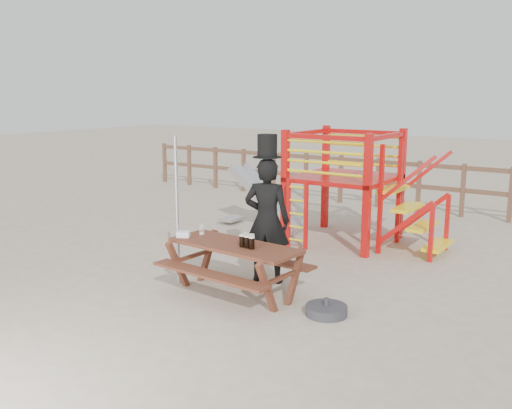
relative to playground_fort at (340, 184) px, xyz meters
name	(u,v)px	position (x,y,z in m)	size (l,w,h in m)	color
ground	(217,293)	(-0.12, -3.58, -1.07)	(60.00, 60.00, 0.00)	#BDAE93
back_fence	(398,179)	(-0.12, 3.42, -0.34)	(15.09, 0.09, 1.20)	brown
playground_fort	(340,184)	(0.00, 0.00, 0.00)	(4.71, 1.84, 2.10)	red
picnic_table	(235,263)	(0.12, -3.49, -0.61)	(1.97, 1.43, 0.73)	brown
man_with_hat	(267,217)	(0.17, -2.76, -0.10)	(0.78, 0.64, 2.18)	black
metal_pole	(177,211)	(-0.85, -3.56, 0.01)	(0.05, 0.05, 2.16)	#B2B2B7
parasol_base	(326,310)	(1.51, -3.44, -1.01)	(0.53, 0.53, 0.23)	#313136
paper_bag	(183,234)	(-0.72, -3.59, -0.31)	(0.18, 0.14, 0.08)	white
stout_pints	(248,241)	(0.36, -3.52, -0.26)	(0.25, 0.19, 0.17)	black
empty_glasses	(202,230)	(-0.60, -3.32, -0.28)	(0.08, 0.08, 0.15)	silver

